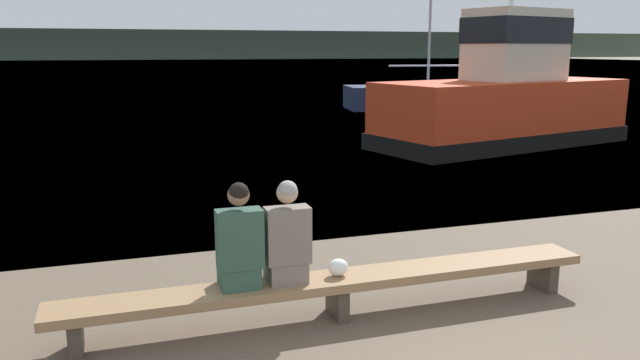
% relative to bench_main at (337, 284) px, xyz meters
% --- Properties ---
extents(water_surface, '(240.00, 240.00, 0.00)m').
position_rel_bench_main_xyz_m(water_surface, '(-0.02, 122.53, -0.35)').
color(water_surface, '#386084').
rests_on(water_surface, ground).
extents(far_shoreline, '(600.00, 12.00, 7.52)m').
position_rel_bench_main_xyz_m(far_shoreline, '(-0.02, 168.20, 3.41)').
color(far_shoreline, '#384233').
rests_on(far_shoreline, ground).
extents(bench_main, '(5.62, 0.48, 0.43)m').
position_rel_bench_main_xyz_m(bench_main, '(0.00, 0.00, 0.00)').
color(bench_main, '#8E6B47').
rests_on(bench_main, ground).
extents(person_left, '(0.43, 0.39, 1.05)m').
position_rel_bench_main_xyz_m(person_left, '(-1.00, 0.01, 0.53)').
color(person_left, '#2D4C3D').
rests_on(person_left, bench_main).
extents(person_right, '(0.43, 0.39, 1.04)m').
position_rel_bench_main_xyz_m(person_right, '(-0.53, 0.01, 0.53)').
color(person_right, '#70665B').
rests_on(person_right, bench_main).
extents(shopping_bag, '(0.21, 0.16, 0.18)m').
position_rel_bench_main_xyz_m(shopping_bag, '(0.01, 0.02, 0.17)').
color(shopping_bag, white).
rests_on(shopping_bag, bench_main).
extents(tugboat_red, '(8.21, 4.64, 6.29)m').
position_rel_bench_main_xyz_m(tugboat_red, '(8.51, 9.60, 0.85)').
color(tugboat_red, red).
rests_on(tugboat_red, water_surface).
extents(moored_sailboat, '(8.57, 3.68, 9.92)m').
position_rel_bench_main_xyz_m(moored_sailboat, '(12.13, 20.18, 0.20)').
color(moored_sailboat, '#1E2847').
rests_on(moored_sailboat, water_surface).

